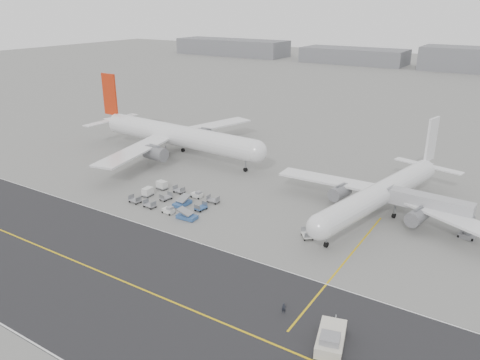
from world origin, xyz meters
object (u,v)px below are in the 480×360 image
Objects in this scene: pushback_tug at (331,339)px; ground_crew_a at (284,308)px; jet_bridge at (429,205)px; airliner_b at (383,192)px; airliner_a at (175,135)px.

ground_crew_a is at bearing 146.94° from pushback_tug.
airliner_b is at bearing 178.24° from jet_bridge.
pushback_tug is at bearing -90.13° from jet_bridge.
pushback_tug is (65.31, -48.90, -4.79)m from airliner_a.
airliner_b reaches higher than ground_crew_a.
airliner_a is 73.99m from ground_crew_a.
airliner_b is 29.60× the size of ground_crew_a.
jet_bridge is (8.78, -0.80, -0.19)m from airliner_b.
pushback_tug is (6.25, -41.14, -3.65)m from airliner_b.
pushback_tug is 40.57m from jet_bridge.
airliner_b is at bearing -94.98° from airliner_a.
airliner_b is at bearing 84.09° from pushback_tug.
pushback_tug is at bearing -36.42° from ground_crew_a.
airliner_a is 3.42× the size of jet_bridge.
airliner_a is 68.39m from jet_bridge.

